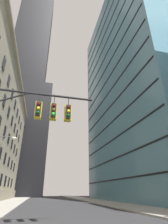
{
  "coord_description": "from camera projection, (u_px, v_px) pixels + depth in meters",
  "views": [
    {
      "loc": [
        -3.49,
        -6.47,
        1.93
      ],
      "look_at": [
        3.8,
        23.8,
        16.29
      ],
      "focal_mm": 27.64,
      "sensor_mm": 36.0,
      "label": 1
    }
  ],
  "objects": [
    {
      "name": "glass_office_midrise",
      "position": [
        137.0,
        84.0,
        46.99
      ],
      "size": [
        17.6,
        37.76,
        57.3
      ],
      "color": "teal",
      "rests_on": "ground"
    },
    {
      "name": "dark_skyscraper",
      "position": [
        30.0,
        63.0,
        94.2
      ],
      "size": [
        25.79,
        25.79,
        217.69
      ],
      "color": "black",
      "rests_on": "ground"
    },
    {
      "name": "traffic_signal_mast",
      "position": [
        31.0,
        120.0,
        10.0
      ],
      "size": [
        6.75,
        0.63,
        7.56
      ],
      "color": "black",
      "rests_on": "sidewalk_left"
    }
  ]
}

